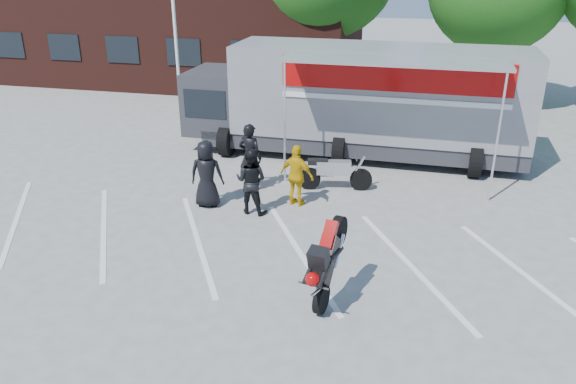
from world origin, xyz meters
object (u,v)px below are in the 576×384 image
at_px(transporter_truck, 360,155).
at_px(spectator_leather_a, 207,174).
at_px(stunt_bike_rider, 333,296).
at_px(spectator_leather_b, 250,157).
at_px(spectator_hivis, 297,176).
at_px(parked_motorcycle, 335,189).
at_px(spectator_leather_c, 251,181).

relative_size(transporter_truck, spectator_leather_a, 6.25).
bearing_deg(stunt_bike_rider, spectator_leather_b, 134.83).
xyz_separation_m(transporter_truck, stunt_bike_rider, (0.49, -8.25, 0.00)).
xyz_separation_m(transporter_truck, spectator_hivis, (-1.13, -4.26, 0.81)).
xyz_separation_m(spectator_leather_a, spectator_hivis, (2.23, 0.59, -0.06)).
xyz_separation_m(stunt_bike_rider, spectator_leather_a, (-3.85, 3.40, 0.88)).
bearing_deg(stunt_bike_rider, spectator_hivis, 123.70).
xyz_separation_m(parked_motorcycle, spectator_leather_c, (-1.81, -1.96, 0.85)).
relative_size(stunt_bike_rider, spectator_leather_c, 1.08).
xyz_separation_m(spectator_leather_a, spectator_leather_c, (1.22, -0.12, -0.03)).
bearing_deg(stunt_bike_rider, transporter_truck, 104.99).
relative_size(parked_motorcycle, spectator_hivis, 1.27).
bearing_deg(spectator_leather_c, spectator_hivis, -138.54).
bearing_deg(spectator_hivis, parked_motorcycle, -105.26).
bearing_deg(spectator_leather_a, spectator_hivis, -173.72).
bearing_deg(spectator_hivis, spectator_leather_c, 52.29).
height_order(spectator_leather_a, spectator_leather_c, spectator_leather_a).
height_order(spectator_leather_c, spectator_hivis, spectator_leather_c).
relative_size(stunt_bike_rider, spectator_hivis, 1.12).
bearing_deg(parked_motorcycle, spectator_hivis, 136.62).
distance_m(transporter_truck, spectator_leather_a, 5.96).
relative_size(transporter_truck, spectator_leather_b, 5.83).
xyz_separation_m(parked_motorcycle, spectator_leather_a, (-3.04, -1.84, 0.88)).
height_order(transporter_truck, spectator_leather_b, spectator_leather_b).
relative_size(stunt_bike_rider, spectator_leather_a, 1.04).
distance_m(transporter_truck, parked_motorcycle, 3.02).
distance_m(parked_motorcycle, spectator_leather_c, 2.80).
distance_m(transporter_truck, spectator_leather_b, 4.48).
height_order(parked_motorcycle, stunt_bike_rider, stunt_bike_rider).
bearing_deg(parked_motorcycle, spectator_leather_c, 126.49).
bearing_deg(stunt_bike_rider, parked_motorcycle, 110.42).
bearing_deg(spectator_leather_a, spectator_leather_b, -128.01).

